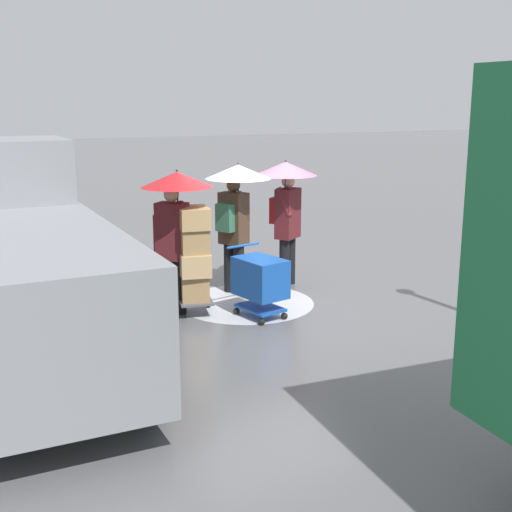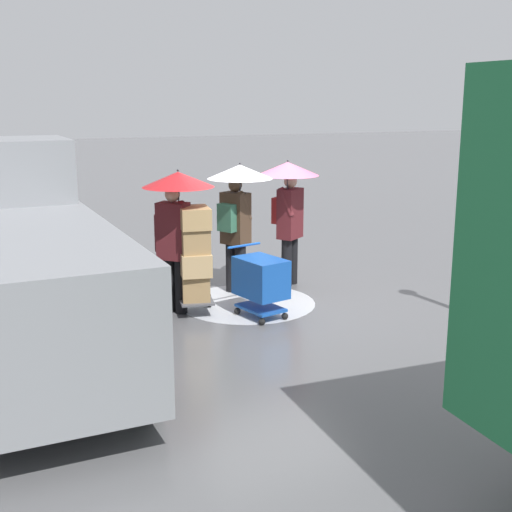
{
  "view_description": "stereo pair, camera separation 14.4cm",
  "coord_description": "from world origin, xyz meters",
  "px_view_note": "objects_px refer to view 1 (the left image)",
  "views": [
    {
      "loc": [
        4.27,
        9.4,
        3.15
      ],
      "look_at": [
        0.72,
        1.15,
        1.05
      ],
      "focal_mm": 47.85,
      "sensor_mm": 36.0,
      "label": 1
    },
    {
      "loc": [
        4.14,
        9.46,
        3.15
      ],
      "look_at": [
        0.72,
        1.15,
        1.05
      ],
      "focal_mm": 47.85,
      "sensor_mm": 36.0,
      "label": 2
    }
  ],
  "objects_px": {
    "cargo_van_parked_right": "(18,270)",
    "pedestrian_black_side": "(175,208)",
    "hand_dolly_boxes": "(194,255)",
    "shopping_cart_vendor": "(260,280)",
    "pedestrian_pink_side": "(236,199)",
    "pedestrian_white_side": "(286,194)"
  },
  "relations": [
    {
      "from": "cargo_van_parked_right",
      "to": "pedestrian_black_side",
      "type": "relative_size",
      "value": 2.52
    },
    {
      "from": "shopping_cart_vendor",
      "to": "pedestrian_white_side",
      "type": "bearing_deg",
      "value": -127.55
    },
    {
      "from": "cargo_van_parked_right",
      "to": "pedestrian_pink_side",
      "type": "relative_size",
      "value": 2.52
    },
    {
      "from": "pedestrian_pink_side",
      "to": "pedestrian_white_side",
      "type": "height_order",
      "value": "same"
    },
    {
      "from": "cargo_van_parked_right",
      "to": "pedestrian_black_side",
      "type": "xyz_separation_m",
      "value": [
        -2.29,
        -1.22,
        0.41
      ]
    },
    {
      "from": "hand_dolly_boxes",
      "to": "pedestrian_white_side",
      "type": "distance_m",
      "value": 2.23
    },
    {
      "from": "cargo_van_parked_right",
      "to": "pedestrian_white_side",
      "type": "distance_m",
      "value": 4.87
    },
    {
      "from": "pedestrian_white_side",
      "to": "shopping_cart_vendor",
      "type": "bearing_deg",
      "value": 52.45
    },
    {
      "from": "shopping_cart_vendor",
      "to": "pedestrian_black_side",
      "type": "distance_m",
      "value": 1.61
    },
    {
      "from": "cargo_van_parked_right",
      "to": "pedestrian_pink_side",
      "type": "xyz_separation_m",
      "value": [
        -3.48,
        -1.85,
        0.39
      ]
    },
    {
      "from": "cargo_van_parked_right",
      "to": "pedestrian_white_side",
      "type": "height_order",
      "value": "cargo_van_parked_right"
    },
    {
      "from": "hand_dolly_boxes",
      "to": "cargo_van_parked_right",
      "type": "bearing_deg",
      "value": 23.11
    },
    {
      "from": "cargo_van_parked_right",
      "to": "hand_dolly_boxes",
      "type": "relative_size",
      "value": 3.37
    },
    {
      "from": "pedestrian_black_side",
      "to": "pedestrian_pink_side",
      "type": "bearing_deg",
      "value": -152.05
    },
    {
      "from": "pedestrian_black_side",
      "to": "pedestrian_white_side",
      "type": "height_order",
      "value": "same"
    },
    {
      "from": "cargo_van_parked_right",
      "to": "pedestrian_pink_side",
      "type": "bearing_deg",
      "value": -151.96
    },
    {
      "from": "pedestrian_pink_side",
      "to": "cargo_van_parked_right",
      "type": "bearing_deg",
      "value": 28.04
    },
    {
      "from": "hand_dolly_boxes",
      "to": "pedestrian_pink_side",
      "type": "distance_m",
      "value": 1.41
    },
    {
      "from": "pedestrian_white_side",
      "to": "pedestrian_pink_side",
      "type": "bearing_deg",
      "value": 7.75
    },
    {
      "from": "pedestrian_pink_side",
      "to": "hand_dolly_boxes",
      "type": "bearing_deg",
      "value": 38.91
    },
    {
      "from": "shopping_cart_vendor",
      "to": "pedestrian_pink_side",
      "type": "distance_m",
      "value": 1.64
    },
    {
      "from": "hand_dolly_boxes",
      "to": "pedestrian_white_side",
      "type": "height_order",
      "value": "pedestrian_white_side"
    }
  ]
}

